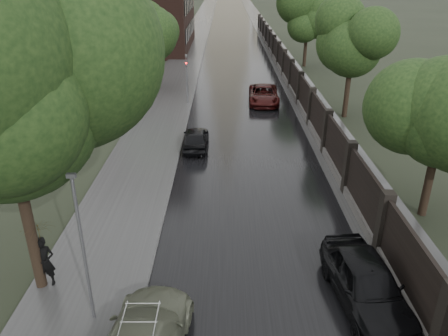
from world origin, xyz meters
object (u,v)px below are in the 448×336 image
traffic_light (187,75)px  lamp_post (83,250)px  tree_left_far (147,29)px  tree_right_c (308,20)px  hatchback_left (196,138)px  tree_left_near (3,109)px  pedestrian_umbrella (39,237)px  car_right_far (264,95)px  tree_right_b (352,48)px  tree_right_a (445,108)px  car_right_near (366,283)px

traffic_light → lamp_post: bearing=-92.7°
tree_left_far → tree_right_c: 18.45m
hatchback_left → tree_left_near: bearing=70.2°
pedestrian_umbrella → car_right_far: bearing=62.7°
pedestrian_umbrella → hatchback_left: bearing=66.4°
lamp_post → car_right_far: 25.14m
traffic_light → car_right_far: traffic_light is taller
hatchback_left → car_right_far: car_right_far is taller
tree_right_b → traffic_light: tree_right_b is taller
tree_right_a → car_right_far: size_ratio=1.38×
hatchback_left → tree_right_a: bearing=143.0°
tree_left_near → lamp_post: size_ratio=1.79×
car_right_far → tree_right_a: bearing=-69.6°
tree_left_near → tree_right_a: tree_left_near is taller
car_right_far → hatchback_left: bearing=-114.6°
tree_left_near → car_right_near: tree_left_near is taller
lamp_post → traffic_light: 23.52m
tree_left_far → car_right_far: tree_left_far is taller
tree_right_a → lamp_post: 14.62m
tree_right_b → tree_right_c: 18.00m
traffic_light → hatchback_left: traffic_light is taller
pedestrian_umbrella → tree_left_far: bearing=86.3°
lamp_post → traffic_light: size_ratio=1.28×
tree_right_c → hatchback_left: size_ratio=1.86×
hatchback_left → car_right_far: 10.82m
tree_right_b → car_right_near: 20.55m
tree_right_b → car_right_far: bearing=148.4°
tree_right_c → traffic_light: tree_right_c is taller
lamp_post → car_right_near: bearing=5.5°
tree_left_far → tree_right_a: 26.91m
tree_right_b → pedestrian_umbrella: bearing=-128.2°
tree_left_near → pedestrian_umbrella: (0.22, 0.07, -4.34)m
lamp_post → tree_right_c: bearing=71.5°
traffic_light → hatchback_left: (1.21, -9.14, -1.75)m
tree_right_a → tree_right_c: (0.00, 32.00, 0.00)m
tree_left_near → tree_right_c: 39.99m
tree_right_a → traffic_light: size_ratio=1.75×
tree_left_near → hatchback_left: bearing=70.7°
tree_right_a → car_right_far: tree_right_a is taller
tree_left_near → tree_right_b: size_ratio=1.31×
lamp_post → tree_right_a: bearing=26.7°
tree_left_far → lamp_post: 28.73m
tree_right_a → traffic_light: bearing=124.8°
traffic_light → tree_left_far: bearing=126.5°
pedestrian_umbrella → tree_right_b: bearing=46.8°
tree_right_b → hatchback_left: (-10.59, -6.14, -4.31)m
tree_right_c → lamp_post: (-12.90, -38.50, -2.28)m
car_right_far → lamp_post: bearing=-104.4°
tree_left_near → hatchback_left: tree_left_near is taller
car_right_near → tree_left_near: bearing=170.6°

